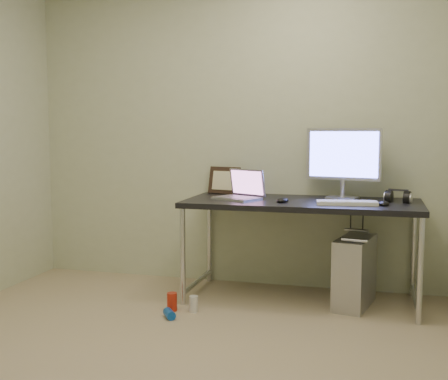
% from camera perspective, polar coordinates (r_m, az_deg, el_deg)
% --- Properties ---
extents(floor, '(3.50, 3.50, 0.00)m').
position_cam_1_polar(floor, '(3.19, -6.43, -17.25)').
color(floor, tan).
rests_on(floor, ground).
extents(wall_back, '(3.50, 0.02, 2.50)m').
position_cam_1_polar(wall_back, '(4.61, 1.47, 5.89)').
color(wall_back, beige).
rests_on(wall_back, ground).
extents(desk, '(1.71, 0.75, 0.75)m').
position_cam_1_polar(desk, '(4.17, 7.92, -2.07)').
color(desk, black).
rests_on(desk, ground).
extents(tower_computer, '(0.31, 0.51, 0.53)m').
position_cam_1_polar(tower_computer, '(4.18, 13.13, -8.10)').
color(tower_computer, '#A7A7AB').
rests_on(tower_computer, ground).
extents(cable_a, '(0.01, 0.16, 0.69)m').
position_cam_1_polar(cable_a, '(4.51, 12.71, -5.12)').
color(cable_a, black).
rests_on(cable_a, ground).
extents(cable_b, '(0.02, 0.11, 0.71)m').
position_cam_1_polar(cable_b, '(4.49, 13.85, -5.46)').
color(cable_b, black).
rests_on(cable_b, ground).
extents(can_red, '(0.09, 0.09, 0.13)m').
position_cam_1_polar(can_red, '(4.03, -5.30, -11.24)').
color(can_red, red).
rests_on(can_red, ground).
extents(can_white, '(0.08, 0.08, 0.11)m').
position_cam_1_polar(can_white, '(4.00, -3.10, -11.49)').
color(can_white, silver).
rests_on(can_white, ground).
extents(can_blue, '(0.12, 0.13, 0.06)m').
position_cam_1_polar(can_blue, '(3.89, -5.57, -12.41)').
color(can_blue, '#104DB5').
rests_on(can_blue, ground).
extents(laptop, '(0.40, 0.38, 0.22)m').
position_cam_1_polar(laptop, '(4.22, 1.72, -0.21)').
color(laptop, silver).
rests_on(laptop, desk).
extents(monitor, '(0.56, 0.21, 0.53)m').
position_cam_1_polar(monitor, '(4.32, 12.03, 3.25)').
color(monitor, silver).
rests_on(monitor, desk).
extents(keyboard, '(0.43, 0.19, 0.03)m').
position_cam_1_polar(keyboard, '(3.99, 12.38, -1.28)').
color(keyboard, white).
rests_on(keyboard, desk).
extents(mouse_right, '(0.08, 0.12, 0.04)m').
position_cam_1_polar(mouse_right, '(4.00, 15.92, -1.23)').
color(mouse_right, black).
rests_on(mouse_right, desk).
extents(mouse_left, '(0.11, 0.14, 0.04)m').
position_cam_1_polar(mouse_left, '(4.06, 5.95, -0.93)').
color(mouse_left, black).
rests_on(mouse_left, desk).
extents(headphones, '(0.20, 0.11, 0.12)m').
position_cam_1_polar(headphones, '(4.21, 17.27, -0.77)').
color(headphones, black).
rests_on(headphones, desk).
extents(picture_frame, '(0.28, 0.14, 0.22)m').
position_cam_1_polar(picture_frame, '(4.56, 0.03, 0.99)').
color(picture_frame, black).
rests_on(picture_frame, desk).
extents(webcam, '(0.05, 0.04, 0.12)m').
position_cam_1_polar(webcam, '(4.45, 3.10, 0.60)').
color(webcam, silver).
rests_on(webcam, desk).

